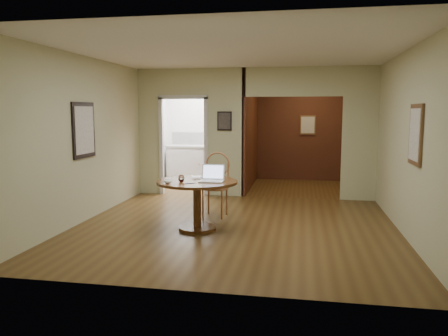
% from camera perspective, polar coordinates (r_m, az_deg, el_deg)
% --- Properties ---
extents(floor, '(5.00, 5.00, 0.00)m').
position_cam_1_polar(floor, '(6.90, 1.37, -7.74)').
color(floor, '#4B3115').
rests_on(floor, ground).
extents(room_shell, '(5.20, 7.50, 5.00)m').
position_cam_1_polar(room_shell, '(9.80, 1.46, 4.40)').
color(room_shell, white).
rests_on(room_shell, ground).
extents(dining_table, '(1.22, 1.22, 0.76)m').
position_cam_1_polar(dining_table, '(6.64, -3.53, -3.34)').
color(dining_table, brown).
rests_on(dining_table, ground).
extents(chair, '(0.50, 0.50, 1.10)m').
position_cam_1_polar(chair, '(7.53, -1.05, -1.67)').
color(chair, '#9F5938').
rests_on(chair, ground).
extents(open_laptop, '(0.35, 0.31, 0.25)m').
position_cam_1_polar(open_laptop, '(6.54, -1.56, -1.16)').
color(open_laptop, white).
rests_on(open_laptop, dining_table).
extents(closed_laptop, '(0.39, 0.31, 0.03)m').
position_cam_1_polar(closed_laptop, '(6.79, -2.71, -1.29)').
color(closed_laptop, silver).
rests_on(closed_laptop, dining_table).
extents(mouse, '(0.13, 0.09, 0.05)m').
position_cam_1_polar(mouse, '(6.37, -7.36, -1.82)').
color(mouse, white).
rests_on(mouse, dining_table).
extents(wine_glass, '(0.10, 0.10, 0.11)m').
position_cam_1_polar(wine_glass, '(6.49, -5.60, -1.35)').
color(wine_glass, white).
rests_on(wine_glass, dining_table).
extents(pen, '(0.13, 0.08, 0.01)m').
position_cam_1_polar(pen, '(6.35, -4.50, -2.00)').
color(pen, '#0B0E53').
rests_on(pen, dining_table).
extents(kitchen_cabinet, '(2.06, 0.60, 0.94)m').
position_cam_1_polar(kitchen_cabinet, '(11.12, -2.18, 0.54)').
color(kitchen_cabinet, silver).
rests_on(kitchen_cabinet, ground).
extents(grocery_bag, '(0.33, 0.30, 0.26)m').
position_cam_1_polar(grocery_bag, '(11.00, -0.69, 3.61)').
color(grocery_bag, beige).
rests_on(grocery_bag, kitchen_cabinet).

